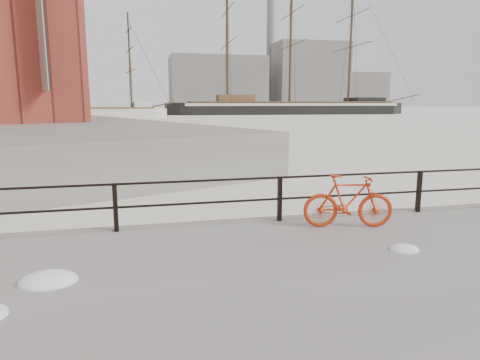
{
  "coord_description": "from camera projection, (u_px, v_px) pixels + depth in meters",
  "views": [
    {
      "loc": [
        -6.44,
        -8.93,
        2.97
      ],
      "look_at": [
        -4.02,
        1.5,
        1.0
      ],
      "focal_mm": 32.0,
      "sensor_mm": 36.0,
      "label": 1
    }
  ],
  "objects": [
    {
      "name": "schooner_left",
      "position": [
        6.0,
        120.0,
        69.22
      ],
      "size": [
        25.9,
        16.55,
        18.22
      ],
      "primitive_type": null,
      "rotation": [
        0.0,
        0.0,
        0.25
      ],
      "color": "silver",
      "rests_on": "ground"
    },
    {
      "name": "schooner_mid",
      "position": [
        98.0,
        119.0,
        75.42
      ],
      "size": [
        27.77,
        15.17,
        19.18
      ],
      "primitive_type": null,
      "rotation": [
        0.0,
        0.0,
        0.16
      ],
      "color": "beige",
      "rests_on": "ground"
    },
    {
      "name": "industrial_east",
      "position": [
        356.0,
        91.0,
        170.3
      ],
      "size": [
        20.0,
        16.0,
        14.0
      ],
      "primitive_type": "cube",
      "color": "gray",
      "rests_on": "ground"
    },
    {
      "name": "guardrail",
      "position": [
        419.0,
        191.0,
        10.23
      ],
      "size": [
        28.0,
        0.1,
        1.0
      ],
      "primitive_type": null,
      "color": "black",
      "rests_on": "promenade"
    },
    {
      "name": "industrial_mid",
      "position": [
        307.0,
        77.0,
        159.5
      ],
      "size": [
        26.0,
        20.0,
        24.0
      ],
      "primitive_type": "cube",
      "color": "gray",
      "rests_on": "ground"
    },
    {
      "name": "smokestack",
      "position": [
        270.0,
        50.0,
        159.59
      ],
      "size": [
        2.8,
        2.8,
        44.0
      ],
      "primitive_type": "cylinder",
      "color": "gray",
      "rests_on": "ground"
    },
    {
      "name": "barque_black",
      "position": [
        289.0,
        114.0,
        101.85
      ],
      "size": [
        66.25,
        24.1,
        36.64
      ],
      "primitive_type": null,
      "rotation": [
        0.0,
        0.0,
        -0.04
      ],
      "color": "black",
      "rests_on": "ground"
    },
    {
      "name": "ground",
      "position": [
        412.0,
        224.0,
        10.53
      ],
      "size": [
        400.0,
        400.0,
        0.0
      ],
      "primitive_type": "plane",
      "color": "white",
      "rests_on": "ground"
    },
    {
      "name": "bicycle",
      "position": [
        348.0,
        201.0,
        8.95
      ],
      "size": [
        1.89,
        0.69,
        1.13
      ],
      "primitive_type": "imported",
      "rotation": [
        0.0,
        0.0,
        -0.23
      ],
      "color": "red",
      "rests_on": "promenade"
    },
    {
      "name": "industrial_west",
      "position": [
        217.0,
        84.0,
        147.47
      ],
      "size": [
        32.0,
        18.0,
        18.0
      ],
      "primitive_type": "cube",
      "color": "gray",
      "rests_on": "ground"
    }
  ]
}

